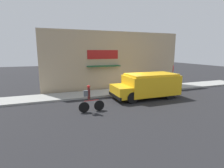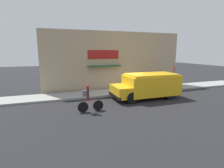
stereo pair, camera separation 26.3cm
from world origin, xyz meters
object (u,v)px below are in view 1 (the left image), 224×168
school_bus (148,85)px  trash_bin (147,84)px  stop_sign_post (173,73)px  cyclist (90,99)px

school_bus → trash_bin: school_bus is taller
school_bus → trash_bin: 2.91m
school_bus → stop_sign_post: (4.15, 2.06, 0.59)m
stop_sign_post → cyclist: bearing=-158.0°
stop_sign_post → trash_bin: stop_sign_post is taller
trash_bin → stop_sign_post: bearing=-9.0°
cyclist → trash_bin: 7.83m
cyclist → stop_sign_post: (9.30, 3.76, 0.83)m
school_bus → cyclist: size_ratio=3.12×
school_bus → stop_sign_post: bearing=26.5°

